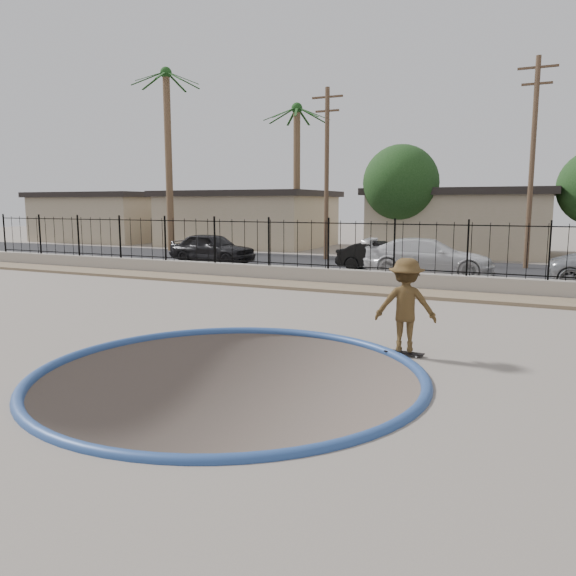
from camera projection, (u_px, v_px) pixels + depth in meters
The scene contains 20 objects.
ground at pixel (404, 311), 21.77m from camera, with size 120.00×120.00×2.20m, color #6F655D.
bowl_pit at pixel (230, 375), 9.98m from camera, with size 6.84×6.84×1.80m, color #463D36, non-canonical shape.
coping_ring at pixel (230, 375), 9.98m from camera, with size 7.04×7.04×0.20m, color navy.
rock_strip at pixel (385, 291), 19.09m from camera, with size 42.00×1.60×0.11m, color #856E57.
retaining_wall at pixel (393, 280), 20.04m from camera, with size 42.00×0.45×0.60m, color gray.
fence at pixel (394, 247), 19.86m from camera, with size 40.00×0.04×1.80m.
street at pixel (430, 269), 26.08m from camera, with size 90.00×8.00×0.04m, color black.
house_west_far at pixel (110, 216), 46.08m from camera, with size 10.60×8.60×3.90m.
house_west at pixel (248, 218), 40.60m from camera, with size 11.60×8.60×3.90m.
house_center at pixel (462, 221), 34.29m from camera, with size 10.60×8.60×3.90m.
palm_left at pixel (167, 123), 34.74m from camera, with size 2.30×2.30×11.30m.
palm_mid at pixel (297, 145), 35.56m from camera, with size 2.30×2.30×9.30m.
utility_pole_left at pixel (327, 171), 29.70m from camera, with size 1.70×0.24×9.00m.
utility_pole_mid at pixel (532, 160), 25.45m from camera, with size 1.70×0.24×9.50m.
street_tree_left at pixel (401, 183), 32.09m from camera, with size 4.32×4.32×6.36m.
skater at pixel (406, 310), 11.11m from camera, with size 1.20×0.69×1.86m, color brown.
skateboard at pixel (404, 353), 11.24m from camera, with size 0.80×0.23×0.07m.
car_a at pixel (212, 248), 28.25m from camera, with size 1.80×4.48×1.53m, color black.
car_b at pixel (382, 256), 24.93m from camera, with size 1.38×3.96×1.30m, color black.
car_c at pixel (428, 257), 23.39m from camera, with size 2.16×5.32×1.54m, color silver.
Camera 1 is at (5.05, -9.27, 3.01)m, focal length 35.00 mm.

